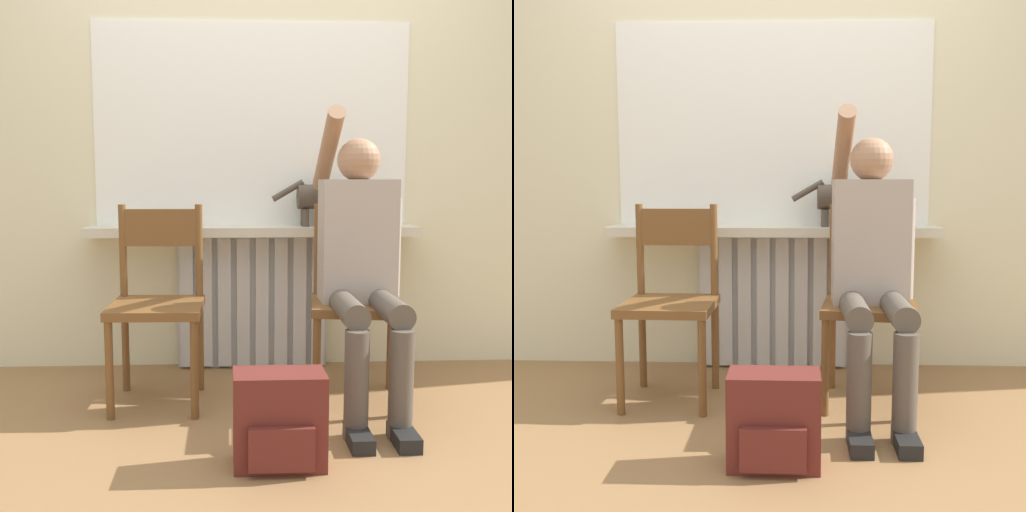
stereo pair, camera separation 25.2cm
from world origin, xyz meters
The scene contains 10 objects.
ground_plane centered at (0.00, 0.00, 0.00)m, with size 12.00×12.00×0.00m, color olive.
wall_with_window centered at (0.00, 1.23, 1.35)m, with size 7.00×0.06×2.70m.
radiator centered at (0.00, 1.15, 0.37)m, with size 0.83×0.08×0.74m.
windowsill centered at (0.00, 1.08, 0.77)m, with size 1.78×0.24×0.05m.
window_glass centered at (0.00, 1.20, 1.34)m, with size 1.70×0.01×1.09m.
chair_left centered at (-0.46, 0.64, 0.48)m, with size 0.43×0.43×0.92m.
chair_right centered at (0.47, 0.64, 0.48)m, with size 0.47×0.47×0.92m.
person centered at (0.46, 0.52, 0.69)m, with size 0.36×1.00×1.37m.
cat centered at (0.38, 1.08, 0.95)m, with size 0.47×0.13×0.25m.
backpack centered at (0.05, -0.05, 0.17)m, with size 0.33×0.20×0.35m.
Camera 1 is at (-0.14, -2.12, 1.03)m, focal length 42.00 mm.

